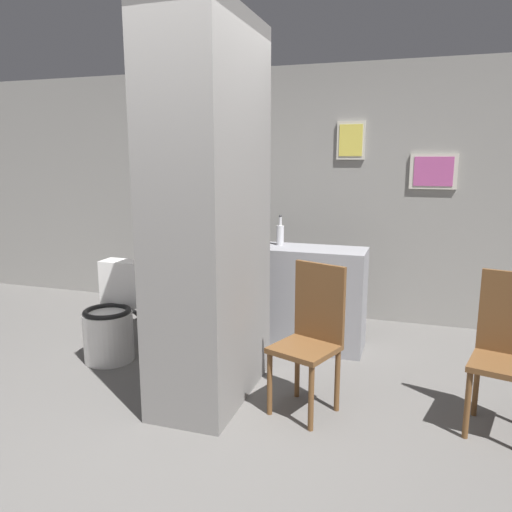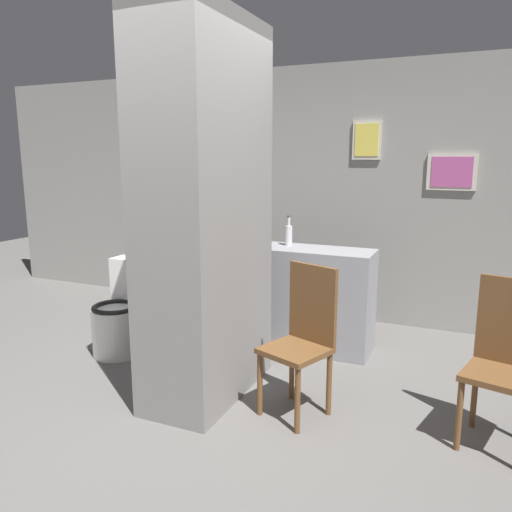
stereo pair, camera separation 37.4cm
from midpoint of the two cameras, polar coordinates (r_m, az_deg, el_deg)
ground_plane at (r=3.40m, az=-7.27°, el=-18.61°), size 14.00×14.00×0.00m
wall_back at (r=5.38m, az=7.03°, el=7.10°), size 8.00×0.09×2.60m
pillar_center at (r=3.44m, az=-2.65°, el=4.78°), size 0.57×1.10×2.60m
counter_shelf at (r=4.49m, az=7.91°, el=-4.81°), size 1.20×0.44×0.90m
toilet at (r=4.48m, az=-12.86°, el=-6.65°), size 0.41×0.57×0.80m
chair_near_pillar at (r=3.35m, az=8.61°, el=-8.97°), size 0.49×0.49×1.00m
chair_by_doorway at (r=3.39m, az=29.45°, el=-10.12°), size 0.46×0.46×1.00m
bicycle at (r=4.97m, az=-2.84°, el=-4.10°), size 1.81×0.42×0.77m
bottle_tall at (r=4.49m, az=6.13°, el=2.46°), size 0.07×0.07×0.28m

